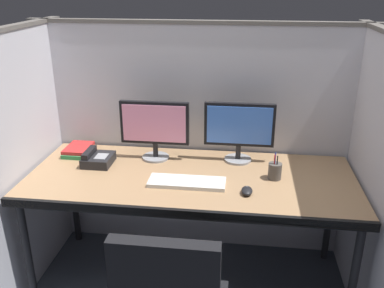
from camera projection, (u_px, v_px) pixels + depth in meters
cubicle_partition_rear at (199, 140)px, 2.83m from camera, size 2.21×0.06×1.57m
cubicle_partition_left at (20, 166)px, 2.44m from camera, size 0.06×1.41×1.57m
cubicle_partition_right at (375, 186)px, 2.21m from camera, size 0.06×1.41×1.57m
desk at (191, 184)px, 2.44m from camera, size 1.90×0.80×0.74m
monitor_left at (155, 126)px, 2.59m from camera, size 0.43×0.17×0.37m
monitor_right at (239, 128)px, 2.56m from camera, size 0.43×0.17×0.37m
keyboard_main at (187, 182)px, 2.34m from camera, size 0.43×0.15×0.02m
computer_mouse at (247, 191)px, 2.23m from camera, size 0.06×0.10×0.04m
book_stack at (78, 150)px, 2.74m from camera, size 0.15×0.22×0.05m
pen_cup at (275, 171)px, 2.38m from camera, size 0.08×0.08×0.16m
desk_phone at (97, 159)px, 2.58m from camera, size 0.17×0.19×0.09m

